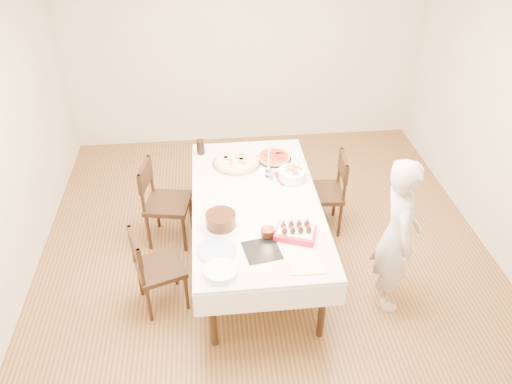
{
  "coord_description": "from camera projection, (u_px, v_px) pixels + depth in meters",
  "views": [
    {
      "loc": [
        -0.48,
        -3.6,
        3.43
      ],
      "look_at": [
        -0.11,
        -0.01,
        0.85
      ],
      "focal_mm": 35.0,
      "sensor_mm": 36.0,
      "label": 1
    }
  ],
  "objects": [
    {
      "name": "pizza_pepperoni",
      "position": [
        274.0,
        157.0,
        5.07
      ],
      "size": [
        0.41,
        0.41,
        0.04
      ],
      "primitive_type": "cylinder",
      "rotation": [
        0.0,
        0.0,
        0.16
      ],
      "color": "red",
      "rests_on": "dining_table"
    },
    {
      "name": "birthday_cake",
      "position": [
        268.0,
        229.0,
        4.06
      ],
      "size": [
        0.14,
        0.14,
        0.13
      ],
      "primitive_type": "cylinder",
      "rotation": [
        0.0,
        0.0,
        -0.26
      ],
      "color": "#381A0F",
      "rests_on": "dining_table"
    },
    {
      "name": "pasta_bowl",
      "position": [
        292.0,
        174.0,
        4.76
      ],
      "size": [
        0.33,
        0.33,
        0.09
      ],
      "primitive_type": "cylinder",
      "rotation": [
        0.0,
        0.0,
        -0.27
      ],
      "color": "white",
      "rests_on": "dining_table"
    },
    {
      "name": "layer_cake",
      "position": [
        221.0,
        220.0,
        4.17
      ],
      "size": [
        0.43,
        0.43,
        0.13
      ],
      "primitive_type": "cylinder",
      "rotation": [
        0.0,
        0.0,
        -0.41
      ],
      "color": "#32190C",
      "rests_on": "dining_table"
    },
    {
      "name": "cake_board",
      "position": [
        262.0,
        251.0,
        3.96
      ],
      "size": [
        0.32,
        0.32,
        0.01
      ],
      "primitive_type": "cube",
      "rotation": [
        0.0,
        0.0,
        0.16
      ],
      "color": "black",
      "rests_on": "dining_table"
    },
    {
      "name": "floor",
      "position": [
        267.0,
        260.0,
        4.95
      ],
      "size": [
        5.0,
        5.0,
        0.0
      ],
      "primitive_type": "plane",
      "color": "#54341C",
      "rests_on": "ground"
    },
    {
      "name": "chair_left_dessert",
      "position": [
        160.0,
        268.0,
        4.27
      ],
      "size": [
        0.53,
        0.53,
        0.83
      ],
      "primitive_type": null,
      "rotation": [
        0.0,
        0.0,
        3.46
      ],
      "color": "black",
      "rests_on": "floor"
    },
    {
      "name": "dining_table",
      "position": [
        256.0,
        232.0,
        4.72
      ],
      "size": [
        1.33,
        2.24,
        0.75
      ],
      "primitive_type": "cube",
      "rotation": [
        0.0,
        0.0,
        -0.09
      ],
      "color": "white",
      "rests_on": "floor"
    },
    {
      "name": "shaker_pair",
      "position": [
        271.0,
        176.0,
        4.75
      ],
      "size": [
        0.09,
        0.09,
        0.09
      ],
      "primitive_type": null,
      "rotation": [
        0.0,
        0.0,
        0.3
      ],
      "color": "white",
      "rests_on": "dining_table"
    },
    {
      "name": "box_lid",
      "position": [
        306.0,
        267.0,
        3.81
      ],
      "size": [
        0.27,
        0.19,
        0.02
      ],
      "primitive_type": "cube",
      "rotation": [
        0.0,
        0.0,
        -0.04
      ],
      "color": "beige",
      "rests_on": "dining_table"
    },
    {
      "name": "person",
      "position": [
        397.0,
        236.0,
        4.13
      ],
      "size": [
        0.42,
        0.58,
        1.46
      ],
      "primitive_type": "imported",
      "rotation": [
        0.0,
        0.0,
        1.43
      ],
      "color": "beige",
      "rests_on": "floor"
    },
    {
      "name": "wall_back",
      "position": [
        244.0,
        42.0,
        6.19
      ],
      "size": [
        4.5,
        0.04,
        2.7
      ],
      "primitive_type": "cube",
      "color": "beige",
      "rests_on": "floor"
    },
    {
      "name": "taper_candle",
      "position": [
        269.0,
        162.0,
        4.73
      ],
      "size": [
        0.09,
        0.09,
        0.32
      ],
      "primitive_type": "cylinder",
      "rotation": [
        0.0,
        0.0,
        0.37
      ],
      "color": "white",
      "rests_on": "dining_table"
    },
    {
      "name": "chair_left_savory",
      "position": [
        168.0,
        203.0,
        4.96
      ],
      "size": [
        0.54,
        0.54,
        0.9
      ],
      "primitive_type": null,
      "rotation": [
        0.0,
        0.0,
        2.96
      ],
      "color": "black",
      "rests_on": "floor"
    },
    {
      "name": "strawberry_box",
      "position": [
        296.0,
        232.0,
        4.08
      ],
      "size": [
        0.38,
        0.32,
        0.08
      ],
      "primitive_type": null,
      "rotation": [
        0.0,
        0.0,
        -0.35
      ],
      "color": "#AE132A",
      "rests_on": "dining_table"
    },
    {
      "name": "chair_right_savory",
      "position": [
        322.0,
        193.0,
        5.14
      ],
      "size": [
        0.48,
        0.48,
        0.87
      ],
      "primitive_type": null,
      "rotation": [
        0.0,
        0.0,
        -0.08
      ],
      "color": "black",
      "rests_on": "floor"
    },
    {
      "name": "plate_stack",
      "position": [
        221.0,
        271.0,
        3.73
      ],
      "size": [
        0.32,
        0.32,
        0.05
      ],
      "primitive_type": "cylinder",
      "rotation": [
        0.0,
        0.0,
        -0.28
      ],
      "color": "white",
      "rests_on": "dining_table"
    },
    {
      "name": "red_placemat",
      "position": [
        289.0,
        177.0,
        4.81
      ],
      "size": [
        0.28,
        0.28,
        0.01
      ],
      "primitive_type": "cube",
      "rotation": [
        0.0,
        0.0,
        0.2
      ],
      "color": "#B21E1E",
      "rests_on": "dining_table"
    },
    {
      "name": "china_plate",
      "position": [
        217.0,
        250.0,
        3.95
      ],
      "size": [
        0.4,
        0.4,
        0.01
      ],
      "primitive_type": "cylinder",
      "rotation": [
        0.0,
        0.0,
        0.33
      ],
      "color": "white",
      "rests_on": "dining_table"
    },
    {
      "name": "cola_glass",
      "position": [
        201.0,
        147.0,
        5.13
      ],
      "size": [
        0.08,
        0.08,
        0.15
      ],
      "primitive_type": "cylinder",
      "rotation": [
        0.0,
        0.0,
        0.01
      ],
      "color": "black",
      "rests_on": "dining_table"
    },
    {
      "name": "pizza_white",
      "position": [
        237.0,
        162.0,
        4.99
      ],
      "size": [
        0.6,
        0.6,
        0.04
      ],
      "primitive_type": "cylinder",
      "rotation": [
        0.0,
        0.0,
        -0.27
      ],
      "color": "beige",
      "rests_on": "dining_table"
    }
  ]
}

